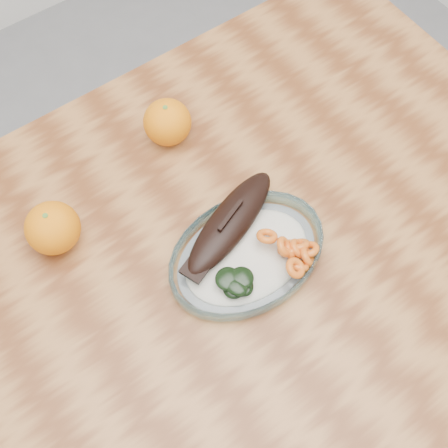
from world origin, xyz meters
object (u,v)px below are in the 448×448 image
object	(u,v)px
dining_table	(217,282)
orange_left	(53,228)
plated_meal	(246,252)
orange_right	(167,122)

from	to	relation	value
dining_table	orange_left	xyz separation A→B (m)	(-0.18, 0.17, 0.14)
orange_left	plated_meal	bearing A→B (deg)	-40.95
orange_right	plated_meal	bearing A→B (deg)	-95.69
dining_table	plated_meal	world-z (taller)	plated_meal
orange_left	dining_table	bearing A→B (deg)	-42.74
orange_left	orange_right	size ratio (longest dim) A/B	1.03
orange_left	orange_right	distance (m)	0.26
plated_meal	orange_left	size ratio (longest dim) A/B	5.68
plated_meal	orange_right	distance (m)	0.26
plated_meal	dining_table	bearing A→B (deg)	150.62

